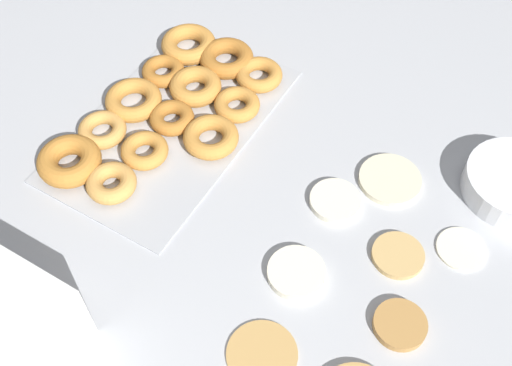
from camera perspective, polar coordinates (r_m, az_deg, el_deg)
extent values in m
plane|color=#B2B5BA|center=(1.06, 2.77, -5.85)|extent=(3.00, 3.00, 0.00)
cylinder|color=beige|center=(1.15, 11.82, 0.31)|extent=(0.11, 0.11, 0.01)
cylinder|color=tan|center=(0.97, 0.54, -14.92)|extent=(0.11, 0.11, 0.01)
cylinder|color=tan|center=(1.07, 12.51, -6.29)|extent=(0.09, 0.09, 0.01)
cylinder|color=silver|center=(1.11, 7.04, -1.57)|extent=(0.09, 0.09, 0.01)
cylinder|color=#B27F42|center=(1.01, 12.67, -12.19)|extent=(0.08, 0.08, 0.01)
cylinder|color=silver|center=(1.03, 3.60, -7.96)|extent=(0.09, 0.09, 0.02)
cylinder|color=silver|center=(1.10, 17.81, -5.52)|extent=(0.08, 0.08, 0.01)
cube|color=#ADAFB5|center=(1.23, -7.46, 5.29)|extent=(0.49, 0.29, 0.01)
torus|color=#C68438|center=(1.35, -6.01, 12.16)|extent=(0.11, 0.11, 0.03)
torus|color=#AD6B28|center=(1.30, -8.25, 9.80)|extent=(0.09, 0.09, 0.03)
torus|color=#C68438|center=(1.25, -10.84, 7.25)|extent=(0.11, 0.11, 0.03)
torus|color=#D19347|center=(1.22, -13.51, 4.61)|extent=(0.09, 0.09, 0.03)
torus|color=#B7752D|center=(1.18, -16.26, 1.89)|extent=(0.11, 0.11, 0.04)
torus|color=#AD6B28|center=(1.31, -2.63, 11.02)|extent=(0.11, 0.11, 0.03)
torus|color=#C68438|center=(1.26, -5.41, 8.53)|extent=(0.10, 0.10, 0.03)
torus|color=#AD6B28|center=(1.21, -7.48, 5.75)|extent=(0.08, 0.08, 0.03)
torus|color=#C68438|center=(1.17, -9.88, 2.85)|extent=(0.09, 0.09, 0.03)
torus|color=#D19347|center=(1.13, -12.73, -0.01)|extent=(0.09, 0.09, 0.03)
torus|color=#C68438|center=(1.28, 0.28, 9.59)|extent=(0.09, 0.09, 0.03)
torus|color=#C68438|center=(1.23, -1.70, 6.97)|extent=(0.09, 0.09, 0.03)
torus|color=#C68438|center=(1.17, -4.03, 4.09)|extent=(0.10, 0.10, 0.03)
cube|color=white|center=(1.03, -19.89, -13.40)|extent=(0.15, 0.15, 0.02)
cube|color=white|center=(1.01, -20.23, -12.90)|extent=(0.15, 0.15, 0.02)
cube|color=white|center=(0.99, -20.59, -12.39)|extent=(0.15, 0.15, 0.02)
cube|color=white|center=(0.97, -20.96, -11.85)|extent=(0.15, 0.15, 0.02)
cube|color=white|center=(0.95, -21.34, -11.29)|extent=(0.15, 0.15, 0.02)
cube|color=white|center=(0.93, -21.74, -10.71)|extent=(0.15, 0.15, 0.02)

